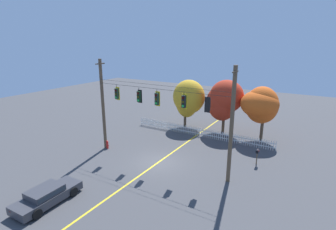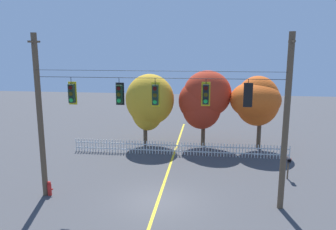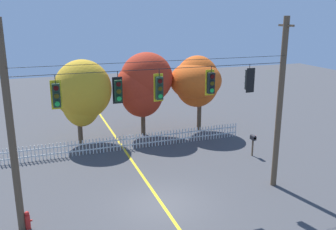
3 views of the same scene
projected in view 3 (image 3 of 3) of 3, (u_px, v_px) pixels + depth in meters
The scene contains 14 objects.
ground at pixel (162, 204), 17.85m from camera, with size 80.00×80.00×0.00m, color #424244.
lane_centerline_stripe at pixel (162, 204), 17.85m from camera, with size 0.16×36.00×0.01m, color gold.
signal_support_span at pixel (162, 115), 16.67m from camera, with size 12.86×1.10×8.75m.
traffic_signal_northbound_secondary at pixel (56, 95), 14.89m from camera, with size 0.43×0.38×1.44m.
traffic_signal_eastbound_side at pixel (118, 91), 15.71m from camera, with size 0.43×0.38×1.41m.
traffic_signal_westbound_side at pixel (159, 88), 16.31m from camera, with size 0.43×0.38×1.46m.
traffic_signal_northbound_primary at pixel (211, 83), 17.10m from camera, with size 0.43×0.38×1.37m.
traffic_signal_southbound_primary at pixel (249, 80), 17.74m from camera, with size 0.43×0.38×1.33m.
white_picket_fence at pixel (130, 142), 24.93m from camera, with size 16.13×0.06×1.01m.
autumn_maple_near_fence at pixel (82, 93), 25.36m from camera, with size 3.92×3.52×5.86m.
autumn_maple_mid at pixel (143, 85), 26.93m from camera, with size 4.19×3.41×6.17m.
autumn_oak_far_east at pixel (196, 81), 27.98m from camera, with size 3.90×3.76×5.81m.
fire_hydrant at pixel (28, 220), 15.76m from camera, with size 0.38×0.22×0.81m.
roadside_mailbox at pixel (253, 139), 23.62m from camera, with size 0.25×0.44×1.40m.
Camera 3 is at (-5.17, -15.21, 8.90)m, focal length 39.80 mm.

